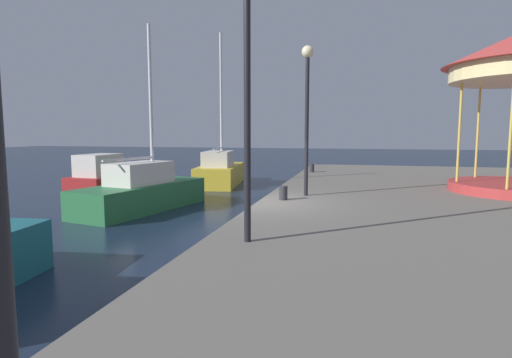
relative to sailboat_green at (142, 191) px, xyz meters
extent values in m
plane|color=#162338|center=(4.66, -1.90, -0.66)|extent=(120.00, 120.00, 0.00)
cube|color=#236638|center=(0.00, 0.01, -0.19)|extent=(2.87, 5.49, 0.94)
cube|color=beige|center=(-0.01, -0.07, 0.65)|extent=(1.72, 2.51, 0.76)
cylinder|color=silver|center=(0.13, 0.59, 3.06)|extent=(0.12, 0.12, 5.56)
cylinder|color=silver|center=(-0.12, -0.55, 1.18)|extent=(0.58, 2.31, 0.08)
cube|color=gold|center=(0.40, 7.46, -0.15)|extent=(2.58, 5.28, 1.02)
cube|color=beige|center=(0.49, 6.83, 0.74)|extent=(1.61, 2.39, 0.76)
cylinder|color=silver|center=(0.34, 7.85, 3.75)|extent=(0.12, 0.12, 6.79)
cylinder|color=silver|center=(0.51, 6.73, 1.26)|extent=(0.41, 2.27, 0.08)
cube|color=maroon|center=(-3.80, 4.10, -0.26)|extent=(2.16, 4.51, 0.80)
cube|color=beige|center=(-3.88, 3.21, 0.62)|extent=(1.42, 2.02, 0.96)
cube|color=#4C6070|center=(-3.80, 4.17, 0.81)|extent=(1.09, 0.19, 0.43)
cylinder|color=gold|center=(11.55, 3.53, 2.05)|extent=(0.08, 0.08, 3.22)
cylinder|color=gold|center=(10.57, 1.84, 2.05)|extent=(0.08, 0.08, 3.22)
cylinder|color=gold|center=(11.55, 0.15, 2.05)|extent=(0.08, 0.08, 3.22)
cylinder|color=black|center=(5.49, -6.14, 2.30)|extent=(0.12, 0.12, 4.33)
cylinder|color=black|center=(5.83, -0.48, 2.20)|extent=(0.12, 0.12, 4.12)
sphere|color=#F9E5B2|center=(5.83, -0.48, 4.44)|extent=(0.36, 0.36, 0.36)
cylinder|color=#2D2D33|center=(5.19, 7.12, 0.34)|extent=(0.24, 0.24, 0.40)
cylinder|color=#2D2D33|center=(5.30, -1.47, 0.34)|extent=(0.24, 0.24, 0.40)
camera|label=1|loc=(7.35, -13.13, 2.07)|focal=29.26mm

